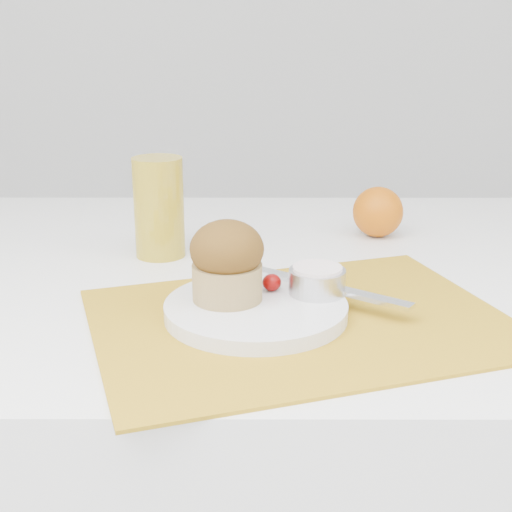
{
  "coord_description": "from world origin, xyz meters",
  "views": [
    {
      "loc": [
        -0.1,
        -0.89,
        1.08
      ],
      "look_at": [
        -0.1,
        -0.06,
        0.8
      ],
      "focal_mm": 50.0,
      "sensor_mm": 36.0,
      "label": 1
    }
  ],
  "objects_px": {
    "table": "(323,493)",
    "orange": "(378,212)",
    "plate": "(256,309)",
    "muffin": "(227,261)",
    "juice_glass": "(159,207)"
  },
  "relations": [
    {
      "from": "plate",
      "to": "orange",
      "type": "height_order",
      "value": "orange"
    },
    {
      "from": "plate",
      "to": "orange",
      "type": "bearing_deg",
      "value": 60.1
    },
    {
      "from": "table",
      "to": "orange",
      "type": "height_order",
      "value": "orange"
    },
    {
      "from": "table",
      "to": "orange",
      "type": "bearing_deg",
      "value": 59.24
    },
    {
      "from": "table",
      "to": "muffin",
      "type": "height_order",
      "value": "muffin"
    },
    {
      "from": "juice_glass",
      "to": "muffin",
      "type": "relative_size",
      "value": 1.48
    },
    {
      "from": "plate",
      "to": "juice_glass",
      "type": "height_order",
      "value": "juice_glass"
    },
    {
      "from": "orange",
      "to": "table",
      "type": "bearing_deg",
      "value": -120.76
    },
    {
      "from": "table",
      "to": "orange",
      "type": "relative_size",
      "value": 15.21
    },
    {
      "from": "plate",
      "to": "muffin",
      "type": "height_order",
      "value": "muffin"
    },
    {
      "from": "table",
      "to": "plate",
      "type": "bearing_deg",
      "value": -119.22
    },
    {
      "from": "table",
      "to": "orange",
      "type": "xyz_separation_m",
      "value": [
        0.09,
        0.15,
        0.41
      ]
    },
    {
      "from": "juice_glass",
      "to": "table",
      "type": "bearing_deg",
      "value": -11.14
    },
    {
      "from": "plate",
      "to": "juice_glass",
      "type": "relative_size",
      "value": 1.46
    },
    {
      "from": "muffin",
      "to": "juice_glass",
      "type": "bearing_deg",
      "value": 115.47
    }
  ]
}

